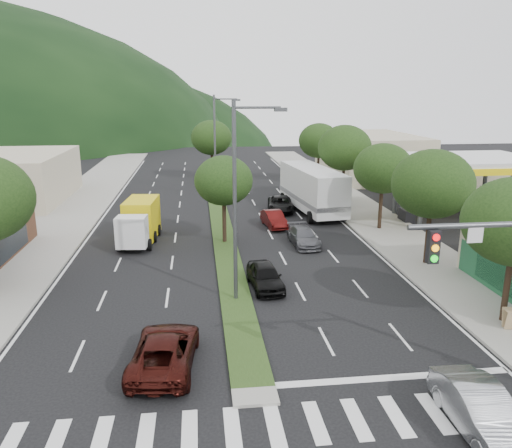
{
  "coord_description": "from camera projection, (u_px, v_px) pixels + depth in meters",
  "views": [
    {
      "loc": [
        -1.75,
        -15.56,
        10.35
      ],
      "look_at": [
        1.62,
        12.9,
        2.68
      ],
      "focal_mm": 35.0,
      "sensor_mm": 36.0,
      "label": 1
    }
  ],
  "objects": [
    {
      "name": "a_frame_sign",
      "position": [
        511.0,
        317.0,
        21.99
      ],
      "size": [
        0.63,
        0.7,
        1.22
      ],
      "rotation": [
        0.0,
        0.0,
        -0.16
      ],
      "color": "tan",
      "rests_on": "sidewalk_right"
    },
    {
      "name": "tree_r_d",
      "position": [
        345.0,
        148.0,
        46.61
      ],
      "size": [
        5.0,
        5.0,
        7.17
      ],
      "color": "black",
      "rests_on": "sidewalk_right"
    },
    {
      "name": "tree_r_c",
      "position": [
        383.0,
        168.0,
        37.13
      ],
      "size": [
        4.4,
        4.4,
        6.48
      ],
      "color": "black",
      "rests_on": "sidewalk_right"
    },
    {
      "name": "tree_med_near",
      "position": [
        224.0,
        181.0,
        33.93
      ],
      "size": [
        4.0,
        4.0,
        6.02
      ],
      "color": "black",
      "rests_on": "median"
    },
    {
      "name": "sidewalk_left",
      "position": [
        59.0,
        222.0,
        40.29
      ],
      "size": [
        6.0,
        90.0,
        0.15
      ],
      "primitive_type": "cube",
      "color": "gray",
      "rests_on": "ground"
    },
    {
      "name": "gas_canopy",
      "position": [
        458.0,
        164.0,
        39.87
      ],
      "size": [
        12.2,
        8.2,
        5.25
      ],
      "color": "silver",
      "rests_on": "ground"
    },
    {
      "name": "suv_maroon",
      "position": [
        165.0,
        350.0,
        19.18
      ],
      "size": [
        2.8,
        5.22,
        1.39
      ],
      "primitive_type": "imported",
      "rotation": [
        0.0,
        0.0,
        3.04
      ],
      "color": "black",
      "rests_on": "ground"
    },
    {
      "name": "car_queue_c",
      "position": [
        274.0,
        219.0,
        39.09
      ],
      "size": [
        1.77,
        3.93,
        1.25
      ],
      "primitive_type": "imported",
      "rotation": [
        0.0,
        0.0,
        0.12
      ],
      "color": "#470C0B",
      "rests_on": "ground"
    },
    {
      "name": "streetlight_mid",
      "position": [
        217.0,
        142.0,
        48.04
      ],
      "size": [
        2.6,
        0.25,
        10.0
      ],
      "color": "#47494C",
      "rests_on": "ground"
    },
    {
      "name": "ground",
      "position": [
        254.0,
        390.0,
        17.81
      ],
      "size": [
        160.0,
        160.0,
        0.0
      ],
      "primitive_type": "plane",
      "color": "black",
      "rests_on": "ground"
    },
    {
      "name": "motorhome",
      "position": [
        312.0,
        189.0,
        43.43
      ],
      "size": [
        4.23,
        10.44,
        3.9
      ],
      "rotation": [
        0.0,
        0.0,
        0.12
      ],
      "color": "silver",
      "rests_on": "ground"
    },
    {
      "name": "bldg_right_far",
      "position": [
        370.0,
        156.0,
        61.56
      ],
      "size": [
        10.0,
        16.0,
        5.2
      ],
      "primitive_type": "cube",
      "color": "#B9B093",
      "rests_on": "ground"
    },
    {
      "name": "crosswalk",
      "position": [
        261.0,
        426.0,
        15.89
      ],
      "size": [
        19.0,
        2.2,
        0.01
      ],
      "primitive_type": "cube",
      "color": "silver",
      "rests_on": "ground"
    },
    {
      "name": "median",
      "position": [
        218.0,
        209.0,
        44.65
      ],
      "size": [
        1.6,
        56.0,
        0.12
      ],
      "primitive_type": "cube",
      "color": "#203413",
      "rests_on": "ground"
    },
    {
      "name": "car_queue_b",
      "position": [
        304.0,
        237.0,
        34.45
      ],
      "size": [
        1.87,
        4.21,
        1.2
      ],
      "primitive_type": "imported",
      "rotation": [
        0.0,
        0.0,
        0.05
      ],
      "color": "#4D4E52",
      "rests_on": "ground"
    },
    {
      "name": "box_truck",
      "position": [
        140.0,
        223.0,
        35.14
      ],
      "size": [
        2.73,
        6.02,
        2.89
      ],
      "rotation": [
        0.0,
        0.0,
        3.04
      ],
      "color": "silver",
      "rests_on": "ground"
    },
    {
      "name": "bldg_left_far",
      "position": [
        16.0,
        178.0,
        47.67
      ],
      "size": [
        9.0,
        14.0,
        4.6
      ],
      "primitive_type": "cube",
      "color": "#B9B093",
      "rests_on": "ground"
    },
    {
      "name": "tree_r_b",
      "position": [
        432.0,
        184.0,
        29.38
      ],
      "size": [
        4.8,
        4.8,
        6.94
      ],
      "color": "black",
      "rests_on": "sidewalk_right"
    },
    {
      "name": "sedan_silver",
      "position": [
        480.0,
        411.0,
        15.51
      ],
      "size": [
        1.63,
        4.44,
        1.45
      ],
      "primitive_type": "imported",
      "rotation": [
        0.0,
        0.0,
        -0.02
      ],
      "color": "gray",
      "rests_on": "ground"
    },
    {
      "name": "tree_med_far",
      "position": [
        211.0,
        138.0,
        58.72
      ],
      "size": [
        4.8,
        4.8,
        6.94
      ],
      "color": "black",
      "rests_on": "median"
    },
    {
      "name": "car_queue_a",
      "position": [
        265.0,
        276.0,
        26.9
      ],
      "size": [
        1.92,
        4.05,
        1.34
      ],
      "primitive_type": "imported",
      "rotation": [
        0.0,
        0.0,
        0.09
      ],
      "color": "black",
      "rests_on": "ground"
    },
    {
      "name": "car_queue_d",
      "position": [
        280.0,
        204.0,
        44.03
      ],
      "size": [
        2.76,
        4.93,
        1.3
      ],
      "primitive_type": "imported",
      "rotation": [
        0.0,
        0.0,
        -0.13
      ],
      "color": "black",
      "rests_on": "ground"
    },
    {
      "name": "streetlight_near",
      "position": [
        239.0,
        193.0,
        24.06
      ],
      "size": [
        2.6,
        0.25,
        10.0
      ],
      "color": "#47494C",
      "rests_on": "ground"
    },
    {
      "name": "tree_r_e",
      "position": [
        319.0,
        141.0,
        56.28
      ],
      "size": [
        4.6,
        4.6,
        6.71
      ],
      "color": "black",
      "rests_on": "sidewalk_right"
    },
    {
      "name": "sidewalk_right",
      "position": [
        364.0,
        213.0,
        43.19
      ],
      "size": [
        5.0,
        90.0,
        0.15
      ],
      "primitive_type": "cube",
      "color": "gray",
      "rests_on": "ground"
    }
  ]
}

